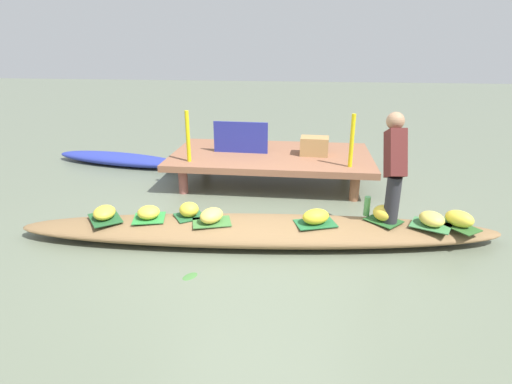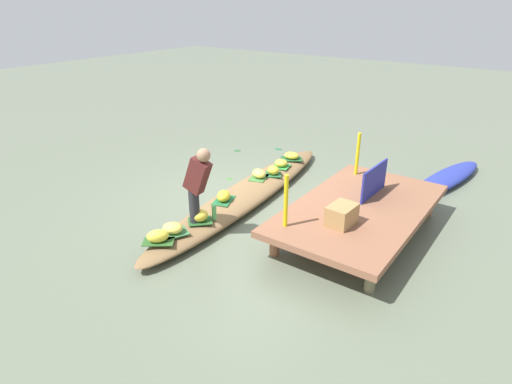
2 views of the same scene
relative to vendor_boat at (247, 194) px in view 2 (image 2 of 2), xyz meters
The scene contains 29 objects.
canal_water 0.12m from the vendor_boat, ahead, with size 40.00×40.00×0.00m, color #616A56.
dock_platform 2.16m from the vendor_boat, 90.81° to the left, with size 3.20×1.80×0.47m.
vendor_boat is the anchor object (origin of this frame).
moored_boat 4.04m from the vendor_boat, 136.69° to the left, with size 2.64×0.54×0.21m, color #283598.
leaf_mat_0 1.46m from the vendor_boat, ahead, with size 0.36×0.30×0.01m, color #245726.
banana_bunch_0 1.47m from the vendor_boat, ahead, with size 0.26×0.23×0.19m, color yellow.
leaf_mat_1 0.67m from the vendor_boat, ahead, with size 0.45×0.29×0.01m, color #226434.
banana_bunch_1 0.69m from the vendor_boat, ahead, with size 0.32×0.22×0.17m, color gold.
leaf_mat_2 1.28m from the vendor_boat, behind, with size 0.36×0.33×0.01m, color #2E873A.
banana_bunch_2 1.29m from the vendor_boat, behind, with size 0.25×0.26×0.15m, color yellow.
leaf_mat_3 0.55m from the vendor_boat, 168.67° to the right, with size 0.43×0.30×0.01m, color #3C7335.
banana_bunch_3 0.57m from the vendor_boat, 168.67° to the right, with size 0.31×0.23×0.16m, color #F2D254.
leaf_mat_4 1.96m from the vendor_boat, ahead, with size 0.41×0.32×0.01m, color #3B7843.
banana_bunch_4 1.96m from the vendor_boat, ahead, with size 0.30×0.25×0.16m, color #F1D958.
leaf_mat_5 2.26m from the vendor_boat, ahead, with size 0.44×0.25×0.01m, color #2B5925.
banana_bunch_5 2.26m from the vendor_boat, ahead, with size 0.31×0.19×0.18m, color yellow.
leaf_mat_6 1.80m from the vendor_boat, behind, with size 0.44×0.32×0.01m, color #205329.
banana_bunch_6 1.80m from the vendor_boat, behind, with size 0.32×0.25×0.15m, color yellow.
leaf_mat_7 0.83m from the vendor_boat, behind, with size 0.32×0.29×0.01m, color #225A30.
banana_bunch_7 0.85m from the vendor_boat, behind, with size 0.23×0.23×0.17m, color yellow.
vendor_person 1.72m from the vendor_boat, ahead, with size 0.22×0.47×1.23m.
water_bottle 1.32m from the vendor_boat, 13.91° to the left, with size 0.07×0.07×0.24m, color #53AA5B.
market_banner 2.29m from the vendor_boat, 103.89° to the left, with size 0.89×0.03×0.51m, color navy.
railing_post_west 2.11m from the vendor_boat, 128.54° to the left, with size 0.06×0.06×0.77m, color yellow.
railing_post_east 2.07m from the vendor_boat, 52.87° to the left, with size 0.06×0.06×0.77m, color yellow.
produce_crate 2.31m from the vendor_boat, 72.95° to the left, with size 0.44×0.32×0.29m, color #A37C4A.
drifting_plant_0 2.80m from the vendor_boat, 138.36° to the right, with size 0.20×0.18×0.01m, color #315A33.
drifting_plant_1 1.06m from the vendor_boat, 123.25° to the right, with size 0.18×0.11×0.01m, color #407435.
drifting_plant_2 2.99m from the vendor_boat, 158.19° to the right, with size 0.22×0.14×0.01m, color #216039.
Camera 2 is at (5.70, 4.30, 3.38)m, focal length 30.20 mm.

